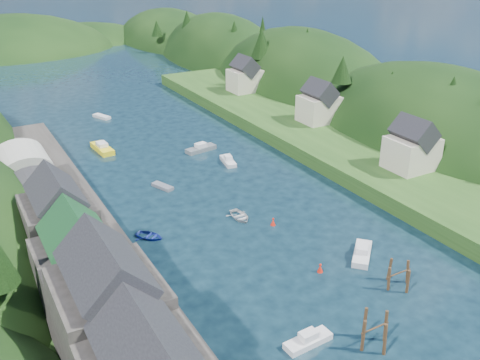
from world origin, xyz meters
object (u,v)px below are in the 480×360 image
channel_buoy_near (320,268)px  channel_buoy_far (273,222)px  piling_cluster_near (374,333)px  piling_cluster_far (398,277)px

channel_buoy_near → channel_buoy_far: size_ratio=1.00×
piling_cluster_near → channel_buoy_far: 24.62m
piling_cluster_far → channel_buoy_far: size_ratio=3.10×
piling_cluster_far → channel_buoy_near: size_ratio=3.10×
piling_cluster_near → piling_cluster_far: piling_cluster_near is taller
piling_cluster_far → channel_buoy_far: (-4.46, 18.38, -0.66)m
channel_buoy_far → piling_cluster_far: bearing=-76.4°
piling_cluster_near → channel_buoy_near: piling_cluster_near is taller
piling_cluster_near → channel_buoy_far: (4.39, 24.20, -0.93)m
piling_cluster_near → channel_buoy_far: size_ratio=3.60×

